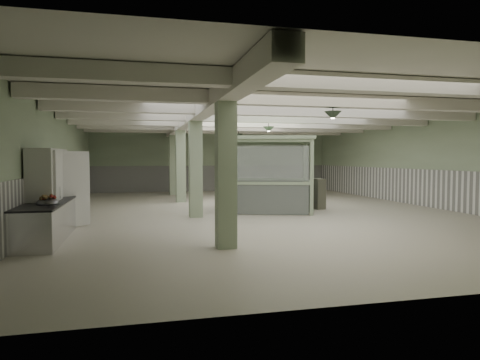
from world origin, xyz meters
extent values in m
plane|color=beige|center=(0.00, 0.00, 0.00)|extent=(20.00, 20.00, 0.00)
cube|color=silver|center=(0.00, 0.00, 3.60)|extent=(14.00, 20.00, 0.02)
cube|color=#A0B692|center=(0.00, 10.00, 1.80)|extent=(14.00, 0.02, 3.60)
cube|color=#A0B692|center=(0.00, -10.00, 1.80)|extent=(14.00, 0.02, 3.60)
cube|color=#A0B692|center=(-7.00, 0.00, 1.80)|extent=(0.02, 20.00, 3.60)
cube|color=#A0B692|center=(7.00, 0.00, 1.80)|extent=(0.02, 20.00, 3.60)
cube|color=white|center=(-6.97, 0.00, 0.75)|extent=(0.05, 19.90, 1.50)
cube|color=white|center=(6.97, 0.00, 0.75)|extent=(0.05, 19.90, 1.50)
cube|color=white|center=(0.00, 9.97, 0.75)|extent=(13.90, 0.05, 1.50)
cube|color=silver|center=(-2.50, 0.00, 3.38)|extent=(0.45, 19.90, 0.40)
cube|color=silver|center=(0.00, -7.50, 3.42)|extent=(13.90, 0.35, 0.32)
cube|color=silver|center=(0.00, -5.00, 3.42)|extent=(13.90, 0.35, 0.32)
cube|color=silver|center=(0.00, -2.50, 3.42)|extent=(13.90, 0.35, 0.32)
cube|color=silver|center=(0.00, 0.00, 3.42)|extent=(13.90, 0.35, 0.32)
cube|color=silver|center=(0.00, 2.50, 3.42)|extent=(13.90, 0.35, 0.32)
cube|color=silver|center=(0.00, 5.00, 3.42)|extent=(13.90, 0.35, 0.32)
cube|color=silver|center=(0.00, 7.50, 3.42)|extent=(13.90, 0.35, 0.32)
cube|color=#9AAE8C|center=(-2.50, -6.00, 1.80)|extent=(0.42, 0.42, 3.60)
cube|color=#9AAE8C|center=(-2.50, -1.00, 1.80)|extent=(0.42, 0.42, 3.60)
cube|color=#9AAE8C|center=(-2.50, 4.00, 1.80)|extent=(0.42, 0.42, 3.60)
cube|color=#9AAE8C|center=(-2.50, 8.00, 1.80)|extent=(0.42, 0.42, 3.60)
cone|color=#334332|center=(0.50, -5.00, 3.05)|extent=(0.44, 0.44, 0.22)
cone|color=#334332|center=(0.50, 0.50, 3.05)|extent=(0.44, 0.44, 0.22)
cone|color=#334332|center=(0.50, 5.50, 3.05)|extent=(0.44, 0.44, 0.22)
cube|color=silver|center=(-6.54, -3.13, 0.44)|extent=(0.92, 5.47, 0.88)
cube|color=black|center=(-6.54, -3.13, 0.89)|extent=(0.96, 5.51, 0.04)
cylinder|color=#B2B2B7|center=(-6.42, -4.41, 0.95)|extent=(0.31, 0.31, 0.09)
cube|color=silver|center=(-6.65, -3.11, 1.11)|extent=(0.60, 2.42, 2.22)
cube|color=silver|center=(-6.32, -3.67, 1.11)|extent=(0.06, 0.91, 2.12)
cube|color=silver|center=(-6.20, -2.46, 1.11)|extent=(0.68, 0.68, 2.12)
cube|color=silver|center=(-6.28, -3.67, 1.11)|extent=(0.02, 0.05, 0.30)
cube|color=silver|center=(-6.28, -2.56, 1.11)|extent=(0.02, 0.05, 0.30)
cube|color=#9AAF8C|center=(-1.60, -0.64, 1.31)|extent=(0.15, 0.15, 2.61)
cube|color=#9AAF8C|center=(-0.82, 1.86, 1.31)|extent=(0.15, 0.15, 2.61)
cube|color=#9AAF8C|center=(1.40, -1.57, 1.31)|extent=(0.15, 0.15, 2.61)
cube|color=#9AAF8C|center=(2.18, 0.92, 1.31)|extent=(0.15, 0.15, 2.61)
cube|color=#9AAF8C|center=(0.29, 0.14, 2.67)|extent=(4.09, 3.74, 0.12)
cube|color=silver|center=(-0.10, -1.11, 0.55)|extent=(2.82, 0.93, 1.05)
cube|color=silver|center=(-0.10, -1.11, 1.78)|extent=(2.82, 0.93, 1.22)
cube|color=silver|center=(0.68, 1.39, 0.55)|extent=(2.82, 0.93, 1.05)
cube|color=silver|center=(0.68, 1.39, 1.78)|extent=(2.82, 0.93, 1.22)
cube|color=silver|center=(-1.21, 0.61, 0.55)|extent=(0.78, 2.32, 1.05)
cube|color=silver|center=(-1.21, 0.61, 1.78)|extent=(0.78, 2.32, 1.22)
cube|color=silver|center=(1.79, -0.33, 0.55)|extent=(0.78, 2.32, 1.05)
cube|color=silver|center=(1.79, -0.33, 1.78)|extent=(0.78, 2.32, 1.22)
cube|color=#5B5B4C|center=(2.38, 0.13, 0.58)|extent=(0.48, 0.61, 1.17)
camera|label=1|loc=(-4.38, -15.13, 1.98)|focal=32.00mm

